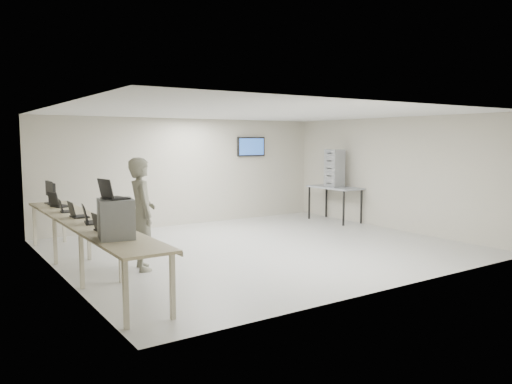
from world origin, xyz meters
TOP-DOWN VIEW (x-y plane):
  - room at (0.03, 0.06)m, footprint 8.01×7.01m
  - workbench at (-3.59, 0.00)m, footprint 0.76×6.00m
  - equipment_box at (-3.65, -1.80)m, footprint 0.55×0.60m
  - laptop_on_box at (-3.71, -1.80)m, footprint 0.36×0.40m
  - laptop_0 at (-3.66, -1.18)m, footprint 0.30×0.36m
  - laptop_1 at (-3.61, -0.39)m, footprint 0.40×0.45m
  - laptop_2 at (-3.64, 0.40)m, footprint 0.30×0.36m
  - laptop_3 at (-3.66, 1.16)m, footprint 0.29×0.34m
  - laptop_4 at (-3.59, 2.00)m, footprint 0.41×0.45m
  - monitor_near at (-3.60, 2.46)m, footprint 0.21×0.46m
  - monitor_far at (-3.60, 2.75)m, footprint 0.21×0.48m
  - soldier at (-2.72, -0.32)m, footprint 0.58×0.78m
  - side_table at (3.60, 1.67)m, footprint 0.75×1.60m
  - storage_bins at (3.58, 1.67)m, footprint 0.39×0.43m

SIDE VIEW (x-z plane):
  - workbench at x=-3.59m, z-range 0.38..1.28m
  - side_table at x=3.60m, z-range 0.41..1.37m
  - laptop_3 at x=-3.66m, z-range 0.84..1.09m
  - laptop_0 at x=-3.66m, z-range 0.83..1.11m
  - laptop_2 at x=-3.64m, z-range 0.83..1.11m
  - soldier at x=-2.72m, z-range 0.00..1.95m
  - laptop_4 at x=-3.59m, z-range 0.82..1.13m
  - laptop_1 at x=-3.61m, z-range 0.82..1.14m
  - equipment_box at x=-3.65m, z-range 0.90..1.44m
  - monitor_near at x=-3.60m, z-range 0.95..1.40m
  - monitor_far at x=-3.60m, z-range 0.95..1.42m
  - room at x=0.03m, z-range 0.01..2.82m
  - storage_bins at x=3.58m, z-range 0.96..1.98m
  - laptop_on_box at x=-3.71m, z-range 1.37..1.66m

